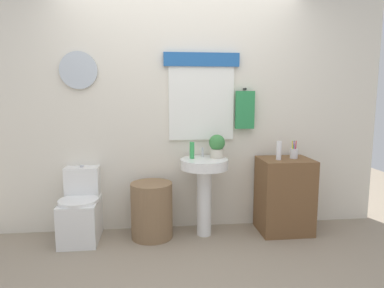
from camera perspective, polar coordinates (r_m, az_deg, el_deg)
The scene contains 11 objects.
ground_plane at distance 2.90m, azimuth 0.20°, elevation -21.67°, with size 8.00×8.00×0.00m, color gray.
back_wall at distance 3.66m, azimuth -1.82°, elevation 6.02°, with size 4.40×0.18×2.60m.
toilet at distance 3.65m, azimuth -18.09°, elevation -10.75°, with size 0.38×0.51×0.73m.
laundry_hamper at distance 3.55m, azimuth -6.75°, elevation -10.95°, with size 0.42×0.42×0.57m, color #846647.
pedestal_sink at distance 3.49m, azimuth 2.06°, elevation -5.95°, with size 0.48×0.48×0.80m.
faucet at distance 3.56m, azimuth 1.80°, elevation -1.39°, with size 0.03×0.03×0.10m, color silver.
wooden_cabinet at distance 3.76m, azimuth 15.19°, elevation -8.30°, with size 0.53×0.44×0.79m, color brown.
soap_bottle at distance 3.47m, azimuth 0.00°, elevation -1.05°, with size 0.05×0.05×0.17m, color green.
potted_plant at distance 3.51m, azimuth 4.21°, elevation -0.25°, with size 0.17×0.17×0.24m.
lotion_bottle at distance 3.59m, azimuth 14.34°, elevation -1.06°, with size 0.05×0.05×0.19m, color white.
toothbrush_cup at distance 3.72m, azimuth 16.68°, elevation -1.47°, with size 0.08×0.08×0.19m.
Camera 1 is at (-0.29, -2.50, 1.45)m, focal length 31.86 mm.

